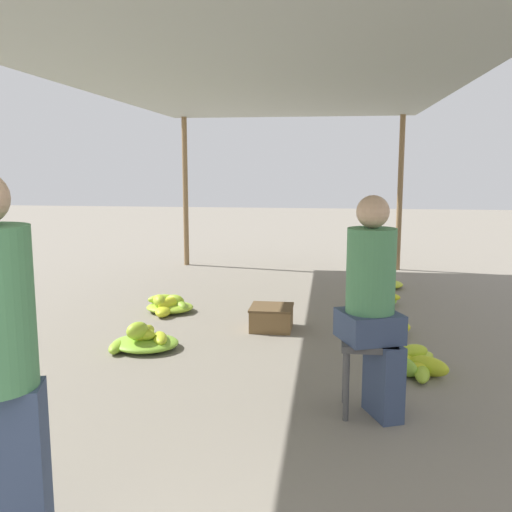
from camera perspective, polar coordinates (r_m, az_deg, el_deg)
name	(u,v)px	position (r m, az deg, el deg)	size (l,w,h in m)	color
canopy_post_back_left	(185,192)	(8.96, -7.07, 6.34)	(0.08, 0.08, 2.28)	olive
canopy_post_back_right	(400,194)	(8.74, 14.20, 6.07)	(0.08, 0.08, 2.28)	olive
canopy_tarp	(261,77)	(5.13, 0.52, 17.47)	(3.66, 7.67, 0.04)	#9EA399
stool	(368,355)	(3.69, 11.17, -9.69)	(0.34, 0.34, 0.48)	#4C4C4C
vendor_seated	(373,301)	(3.59, 11.66, -4.46)	(0.44, 0.44, 1.38)	#384766
banana_pile_left_0	(169,305)	(6.17, -8.67, -4.91)	(0.52, 0.56, 0.20)	#CCD628
banana_pile_left_1	(144,339)	(5.02, -11.17, -8.16)	(0.57, 0.57, 0.26)	#C1D12A
banana_pile_right_0	(412,364)	(4.57, 15.30, -10.34)	(0.57, 0.65, 0.19)	#C2D229
banana_pile_right_1	(384,329)	(5.44, 12.70, -7.11)	(0.52, 0.51, 0.15)	#B2CC2C
banana_pile_right_2	(382,282)	(7.49, 12.53, -2.51)	(0.52, 0.61, 0.24)	#C9D528
banana_pile_right_3	(377,299)	(6.61, 11.99, -4.21)	(0.54, 0.52, 0.14)	#91BE32
crate_near	(272,318)	(5.49, 1.56, -6.18)	(0.40, 0.40, 0.22)	brown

